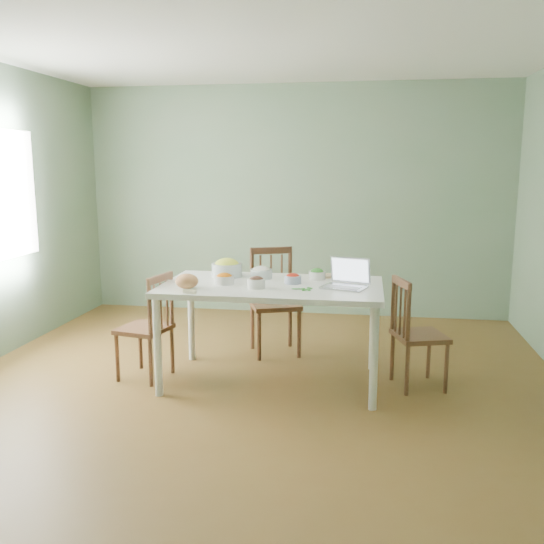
% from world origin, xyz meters
% --- Properties ---
extents(floor, '(5.00, 5.00, 0.00)m').
position_xyz_m(floor, '(0.00, 0.00, 0.00)').
color(floor, brown).
rests_on(floor, ground).
extents(ceiling, '(5.00, 5.00, 0.00)m').
position_xyz_m(ceiling, '(0.00, 0.00, 2.70)').
color(ceiling, white).
rests_on(ceiling, ground).
extents(wall_back, '(5.00, 0.00, 2.70)m').
position_xyz_m(wall_back, '(0.00, 2.50, 1.35)').
color(wall_back, gray).
rests_on(wall_back, ground).
extents(wall_front, '(5.00, 0.00, 2.70)m').
position_xyz_m(wall_front, '(0.00, -2.50, 1.35)').
color(wall_front, gray).
rests_on(wall_front, ground).
extents(dining_table, '(1.76, 0.99, 0.83)m').
position_xyz_m(dining_table, '(0.11, 0.17, 0.41)').
color(dining_table, white).
rests_on(dining_table, floor).
extents(chair_far, '(0.56, 0.55, 1.00)m').
position_xyz_m(chair_far, '(0.02, 0.91, 0.50)').
color(chair_far, '#4A2B19').
rests_on(chair_far, floor).
extents(chair_left, '(0.45, 0.46, 0.89)m').
position_xyz_m(chair_left, '(-0.96, 0.09, 0.45)').
color(chair_left, '#4A2B19').
rests_on(chair_left, floor).
extents(chair_right, '(0.48, 0.49, 0.89)m').
position_xyz_m(chair_right, '(1.30, 0.25, 0.45)').
color(chair_right, '#4A2B19').
rests_on(chair_right, floor).
extents(bread_boule, '(0.23, 0.23, 0.12)m').
position_xyz_m(bread_boule, '(-0.51, -0.10, 0.88)').
color(bread_boule, tan).
rests_on(bread_boule, dining_table).
extents(butter_stick, '(0.10, 0.04, 0.03)m').
position_xyz_m(butter_stick, '(-0.44, -0.27, 0.84)').
color(butter_stick, '#F0E7BB').
rests_on(butter_stick, dining_table).
extents(bowl_squash, '(0.31, 0.31, 0.15)m').
position_xyz_m(bowl_squash, '(-0.33, 0.44, 0.90)').
color(bowl_squash, '#CCCE3C').
rests_on(bowl_squash, dining_table).
extents(bowl_carrot, '(0.17, 0.17, 0.09)m').
position_xyz_m(bowl_carrot, '(-0.27, 0.11, 0.87)').
color(bowl_carrot, orange).
rests_on(bowl_carrot, dining_table).
extents(bowl_onion, '(0.24, 0.24, 0.10)m').
position_xyz_m(bowl_onion, '(-0.02, 0.40, 0.88)').
color(bowl_onion, white).
rests_on(bowl_onion, dining_table).
extents(bowl_mushroom, '(0.17, 0.17, 0.09)m').
position_xyz_m(bowl_mushroom, '(0.02, 0.00, 0.87)').
color(bowl_mushroom, '#462116').
rests_on(bowl_mushroom, dining_table).
extents(bowl_redpep, '(0.14, 0.14, 0.08)m').
position_xyz_m(bowl_redpep, '(0.27, 0.23, 0.87)').
color(bowl_redpep, red).
rests_on(bowl_redpep, dining_table).
extents(bowl_broccoli, '(0.18, 0.18, 0.09)m').
position_xyz_m(bowl_broccoli, '(0.45, 0.44, 0.87)').
color(bowl_broccoli, '#236126').
rests_on(bowl_broccoli, dining_table).
extents(flatbread, '(0.23, 0.23, 0.02)m').
position_xyz_m(flatbread, '(0.52, 0.56, 0.83)').
color(flatbread, '#CCB590').
rests_on(flatbread, dining_table).
extents(basil_bunch, '(0.18, 0.18, 0.02)m').
position_xyz_m(basil_bunch, '(0.37, 0.01, 0.84)').
color(basil_bunch, '#236A1A').
rests_on(basil_bunch, dining_table).
extents(laptop, '(0.40, 0.37, 0.23)m').
position_xyz_m(laptop, '(0.69, 0.10, 0.94)').
color(laptop, silver).
rests_on(laptop, dining_table).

